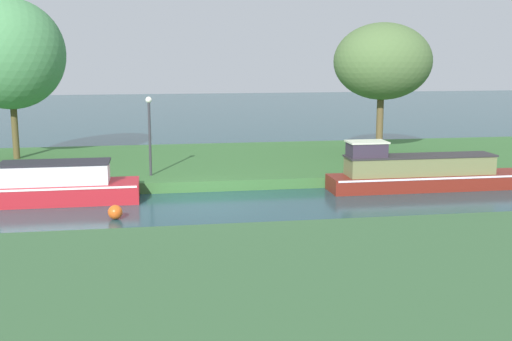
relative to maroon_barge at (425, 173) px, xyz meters
The scene contains 10 objects.
ground_plane 8.52m from the maroon_barge, behind, with size 120.00×120.00×0.00m, color #1E4147.
riverbank_far 10.22m from the maroon_barge, 145.40° to the left, with size 72.00×10.00×0.40m, color #366731.
riverbank_near 13.23m from the maroon_barge, 129.50° to the right, with size 72.00×10.00×0.40m, color #365E37.
maroon_barge is the anchor object (origin of this frame).
red_narrowboat 13.30m from the maroon_barge, behind, with size 5.34×1.74×1.41m.
willow_tree_left 18.18m from the maroon_barge, 155.59° to the left, with size 4.75×4.62×7.00m.
willow_tree_centre 7.15m from the maroon_barge, 86.44° to the left, with size 4.48×4.16×6.01m.
lamp_post 10.56m from the maroon_barge, 167.24° to the left, with size 0.24×0.24×3.03m.
mooring_post_near 2.85m from the maroon_barge, 154.66° to the left, with size 0.13×0.13×0.83m, color brown.
channel_buoy 11.60m from the maroon_barge, 166.75° to the right, with size 0.45×0.45×0.45m, color #E55919.
Camera 1 is at (-1.72, -21.14, 5.06)m, focal length 45.11 mm.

